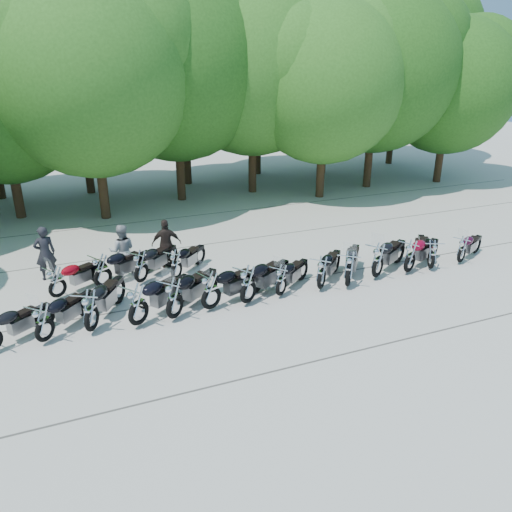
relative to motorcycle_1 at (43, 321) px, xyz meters
name	(u,v)px	position (x,y,z in m)	size (l,w,h in m)	color
ground	(275,307)	(6.37, -0.45, -0.64)	(90.00, 90.00, 0.00)	#A5A095
tree_2	(0,99)	(-0.89, 12.39, 4.67)	(7.31, 7.31, 8.97)	#3A2614
tree_3	(90,74)	(2.80, 10.79, 5.68)	(8.70, 8.70, 10.67)	#3A2614
tree_4	(174,65)	(6.90, 12.64, 6.00)	(9.13, 9.13, 11.20)	#3A2614
tree_5	(252,66)	(10.98, 12.76, 5.94)	(9.04, 9.04, 11.10)	#3A2614
tree_6	(325,83)	(13.92, 10.37, 5.18)	(8.00, 8.00, 9.82)	#3A2614
tree_7	(376,70)	(17.57, 11.33, 5.75)	(8.79, 8.79, 10.79)	#3A2614
tree_8	(449,86)	(22.20, 10.75, 4.84)	(7.53, 7.53, 9.25)	#3A2614
tree_11	(78,89)	(2.61, 15.98, 4.86)	(7.56, 7.56, 9.28)	#3A2614
tree_12	(183,82)	(8.17, 16.02, 5.09)	(7.88, 7.88, 9.67)	#3A2614
tree_13	(258,75)	(13.06, 17.03, 5.40)	(8.31, 8.31, 10.20)	#3A2614
tree_14	(326,78)	(17.05, 15.65, 5.19)	(8.02, 8.02, 9.84)	#3A2614
tree_15	(399,57)	(22.98, 16.57, 6.39)	(9.67, 9.67, 11.86)	#3A2614
motorcycle_1	(43,321)	(0.00, 0.00, 0.00)	(0.69, 2.25, 1.27)	black
motorcycle_2	(90,309)	(1.18, 0.09, 0.07)	(0.76, 2.48, 1.40)	black
motorcycle_3	(138,303)	(2.41, -0.08, 0.08)	(0.78, 2.55, 1.44)	black
motorcycle_4	(174,297)	(3.42, -0.07, 0.08)	(0.77, 2.53, 1.43)	black
motorcycle_5	(211,289)	(4.54, 0.07, 0.06)	(0.75, 2.45, 1.38)	black
motorcycle_6	(248,283)	(5.68, 0.01, 0.07)	(0.76, 2.50, 1.41)	black
motorcycle_7	(281,279)	(6.83, 0.12, -0.04)	(0.64, 2.11, 1.19)	black
motorcycle_8	(322,272)	(8.23, 0.07, 0.01)	(0.69, 2.28, 1.29)	black
motorcycle_9	(349,268)	(9.12, -0.10, 0.06)	(0.75, 2.45, 1.38)	black
motorcycle_10	(378,259)	(10.40, 0.13, 0.07)	(0.77, 2.52, 1.42)	black
motorcycle_11	(410,255)	(11.68, 0.07, 0.04)	(0.73, 2.41, 1.36)	maroon
motorcycle_12	(432,253)	(12.61, 0.07, -0.02)	(0.66, 2.17, 1.23)	black
motorcycle_13	(462,249)	(14.00, 0.09, -0.06)	(0.63, 2.06, 1.16)	#31061B
motorcycle_14	(57,281)	(0.41, 2.62, -0.03)	(0.65, 2.13, 1.21)	maroon
motorcycle_15	(102,270)	(1.78, 2.84, 0.03)	(0.71, 2.35, 1.33)	black
motorcycle_16	(141,265)	(3.00, 2.76, 0.02)	(0.71, 2.32, 1.31)	black
motorcycle_17	(176,264)	(4.13, 2.59, -0.04)	(0.65, 2.13, 1.20)	black
rider_0	(45,253)	(0.15, 4.37, 0.29)	(0.68, 0.45, 1.86)	black
rider_1	(122,251)	(2.56, 3.66, 0.28)	(0.89, 0.69, 1.83)	#939496
rider_2	(166,244)	(4.11, 3.85, 0.25)	(1.03, 0.43, 1.76)	black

